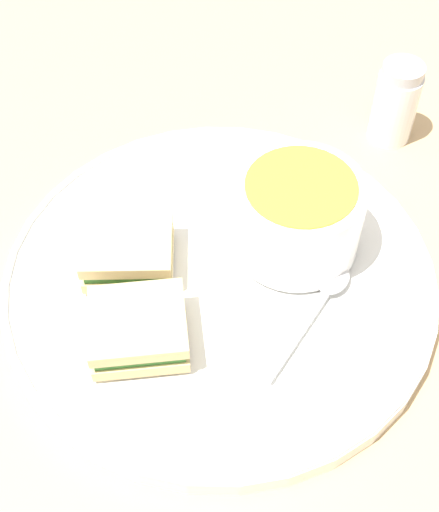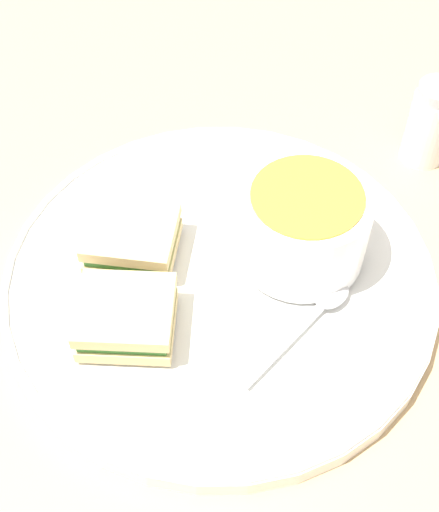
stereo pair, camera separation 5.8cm
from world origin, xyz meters
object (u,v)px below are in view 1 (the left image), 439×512
(sandwich_half_far, at_px, (138,329))
(salt_shaker, at_px, (396,103))
(sandwich_half_near, at_px, (129,247))
(spoon, at_px, (327,290))
(soup_bowl, at_px, (298,215))

(sandwich_half_far, height_order, salt_shaker, salt_shaker)
(sandwich_half_near, bearing_deg, spoon, -95.11)
(sandwich_half_far, relative_size, salt_shaker, 1.02)
(spoon, bearing_deg, soup_bowl, 56.28)
(soup_bowl, height_order, salt_shaker, soup_bowl)
(spoon, distance_m, salt_shaker, 0.23)
(soup_bowl, relative_size, sandwich_half_far, 1.23)
(spoon, xyz_separation_m, sandwich_half_near, (0.01, 0.17, 0.01))
(spoon, relative_size, sandwich_half_near, 1.45)
(salt_shaker, bearing_deg, spoon, 165.40)
(soup_bowl, xyz_separation_m, spoon, (-0.05, -0.03, -0.03))
(soup_bowl, height_order, spoon, soup_bowl)
(spoon, distance_m, sandwich_half_far, 0.16)
(soup_bowl, distance_m, spoon, 0.07)
(salt_shaker, bearing_deg, soup_bowl, 153.11)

